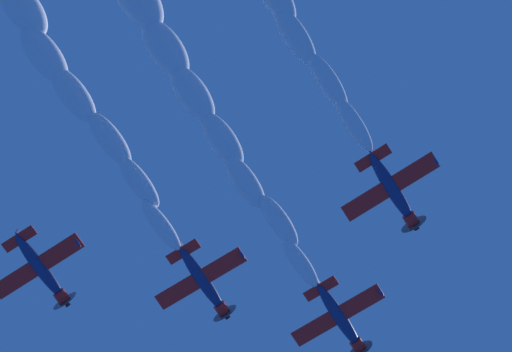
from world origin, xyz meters
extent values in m
ellipsoid|color=navy|center=(2.15, -2.49, 78.74)|extent=(4.09, 6.38, 1.45)
cylinder|color=red|center=(3.58, 0.17, 78.54)|extent=(1.35, 1.36, 1.13)
cone|color=black|center=(3.89, 0.75, 78.50)|extent=(0.77, 0.88, 0.55)
cylinder|color=#3F3F47|center=(3.82, 0.61, 78.51)|extent=(2.04, 1.28, 2.37)
cube|color=red|center=(2.05, -2.67, 78.59)|extent=(8.05, 5.20, 0.50)
ellipsoid|color=navy|center=(-1.57, -0.73, 78.72)|extent=(0.64, 0.92, 0.30)
ellipsoid|color=navy|center=(5.66, -4.62, 78.45)|extent=(0.64, 0.92, 0.30)
cube|color=red|center=(0.79, -5.04, 78.97)|extent=(3.06, 2.21, 0.25)
cube|color=navy|center=(0.79, -5.08, 79.48)|extent=(0.63, 1.10, 1.17)
ellipsoid|color=#1E232D|center=(2.32, -2.21, 79.13)|extent=(1.33, 1.69, 0.76)
ellipsoid|color=navy|center=(-9.06, -6.03, 80.11)|extent=(4.10, 6.38, 1.56)
cylinder|color=red|center=(-7.63, -3.36, 79.85)|extent=(1.37, 1.37, 1.13)
cone|color=black|center=(-7.32, -2.79, 79.80)|extent=(0.78, 0.89, 0.56)
cylinder|color=#3F3F47|center=(-7.39, -2.93, 79.81)|extent=(2.09, 1.30, 2.33)
cube|color=red|center=(-9.16, -6.21, 79.96)|extent=(8.06, 5.20, 0.41)
ellipsoid|color=navy|center=(-12.78, -4.27, 80.04)|extent=(0.64, 0.92, 0.32)
ellipsoid|color=navy|center=(-5.54, -8.16, 79.89)|extent=(0.64, 0.92, 0.32)
cube|color=red|center=(-10.42, -8.57, 80.40)|extent=(3.07, 2.21, 0.23)
cube|color=navy|center=(-10.42, -8.59, 80.91)|extent=(0.65, 1.11, 1.19)
ellipsoid|color=#1E232D|center=(-8.89, -5.74, 80.49)|extent=(1.34, 1.70, 0.78)
ellipsoid|color=navy|center=(6.81, -13.69, 78.47)|extent=(4.14, 6.39, 1.52)
cylinder|color=red|center=(8.24, -11.03, 78.26)|extent=(1.38, 1.38, 1.18)
cone|color=black|center=(8.55, -10.46, 78.21)|extent=(0.78, 0.89, 0.58)
cylinder|color=#3F3F47|center=(8.48, -10.59, 78.22)|extent=(2.11, 1.33, 2.46)
cube|color=red|center=(6.70, -13.87, 78.32)|extent=(8.04, 5.19, 0.88)
ellipsoid|color=navy|center=(3.10, -11.92, 78.63)|extent=(0.65, 0.92, 0.32)
ellipsoid|color=navy|center=(10.30, -15.83, 78.00)|extent=(0.65, 0.92, 0.32)
cube|color=red|center=(5.45, -16.24, 78.72)|extent=(3.06, 2.21, 0.39)
cube|color=navy|center=(5.47, -16.29, 79.22)|extent=(0.67, 1.13, 1.18)
ellipsoid|color=#1E232D|center=(6.99, -13.42, 78.86)|extent=(1.35, 1.70, 0.79)
ellipsoid|color=navy|center=(-22.12, -8.68, 78.90)|extent=(4.15, 6.39, 1.38)
cylinder|color=red|center=(-20.69, -6.01, 78.76)|extent=(1.40, 1.36, 1.17)
cone|color=black|center=(-20.39, -5.44, 78.73)|extent=(0.79, 0.89, 0.57)
cylinder|color=#3F3F47|center=(-20.46, -5.57, 78.74)|extent=(2.15, 1.29, 2.48)
cube|color=red|center=(-22.23, -8.86, 78.74)|extent=(8.04, 5.19, 0.90)
ellipsoid|color=navy|center=(-18.63, -10.81, 78.40)|extent=(0.65, 0.92, 0.30)
cube|color=red|center=(-23.49, -11.23, 79.08)|extent=(3.06, 2.21, 0.39)
cube|color=navy|center=(-23.47, -11.29, 79.58)|extent=(0.68, 1.11, 1.15)
ellipsoid|color=#1E232D|center=(-21.94, -8.42, 79.30)|extent=(1.36, 1.70, 0.76)
ellipsoid|color=white|center=(-0.77, -7.44, 79.07)|extent=(3.78, 5.44, 1.74)
ellipsoid|color=white|center=(-2.29, -11.19, 79.28)|extent=(4.02, 5.57, 2.00)
ellipsoid|color=white|center=(-4.78, -14.63, 79.65)|extent=(4.25, 5.71, 2.25)
ellipsoid|color=white|center=(-6.34, -18.15, 80.10)|extent=(4.49, 5.85, 2.51)
ellipsoid|color=white|center=(-8.39, -22.04, 80.28)|extent=(4.72, 5.98, 2.77)
ellipsoid|color=white|center=(-10.16, -25.70, 80.61)|extent=(4.96, 6.12, 3.02)
ellipsoid|color=white|center=(-11.85, -29.62, 80.80)|extent=(5.19, 6.26, 3.28)
ellipsoid|color=white|center=(-11.98, -11.04, 80.38)|extent=(3.78, 5.44, 1.74)
ellipsoid|color=white|center=(-13.47, -14.78, 80.88)|extent=(4.02, 5.57, 2.00)
ellipsoid|color=white|center=(-15.45, -18.49, 81.20)|extent=(4.25, 5.71, 2.25)
ellipsoid|color=white|center=(-17.92, -22.36, 81.34)|extent=(4.49, 5.85, 2.51)
ellipsoid|color=white|center=(-19.80, -25.72, 81.49)|extent=(4.72, 5.98, 2.77)
ellipsoid|color=white|center=(-21.08, -29.47, 82.01)|extent=(4.96, 6.12, 3.02)
ellipsoid|color=white|center=(4.09, -19.08, 78.79)|extent=(3.78, 5.44, 1.74)
ellipsoid|color=white|center=(2.25, -22.53, 79.10)|extent=(4.02, 5.57, 2.00)
ellipsoid|color=white|center=(-0.06, -26.21, 79.33)|extent=(4.25, 5.71, 2.25)
camera|label=1|loc=(-1.86, -42.92, 1.91)|focal=72.37mm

